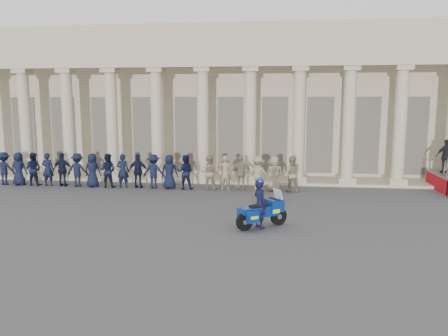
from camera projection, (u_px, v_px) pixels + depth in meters
ground at (202, 221)px, 16.42m from camera, size 90.00×90.00×0.00m
building at (238, 101)px, 30.21m from camera, size 40.00×12.50×9.00m
officer_rank at (140, 171)px, 22.65m from camera, size 16.34×0.67×1.78m
motorcycle at (262, 212)px, 15.51m from camera, size 1.78×1.48×1.35m
rider at (260, 203)px, 15.40m from camera, size 0.71×0.76×1.84m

